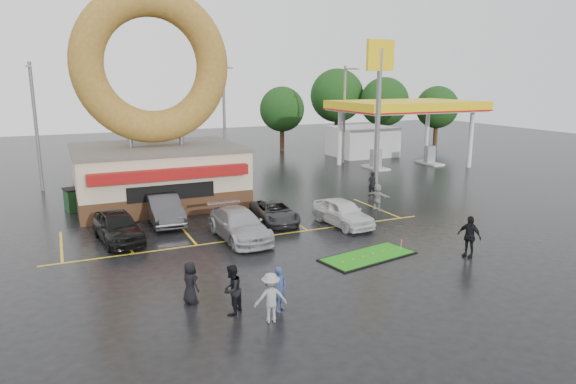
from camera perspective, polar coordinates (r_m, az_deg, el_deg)
name	(u,v)px	position (r m, az deg, el deg)	size (l,w,h in m)	color
ground	(282,259)	(23.21, -0.72, -7.41)	(120.00, 120.00, 0.00)	black
donut_shop	(156,134)	(33.64, -14.46, 6.28)	(10.20, 8.70, 13.50)	#472B19
gas_station	(386,123)	(50.17, 10.84, 7.54)	(12.30, 13.65, 5.90)	silver
shell_sign	(379,85)	(38.66, 10.10, 11.58)	(2.20, 0.36, 10.60)	slate
streetlight_left	(36,124)	(40.06, -26.23, 6.80)	(0.40, 2.21, 9.00)	slate
streetlight_mid	(225,117)	(42.96, -7.07, 8.30)	(0.40, 2.21, 9.00)	slate
streetlight_right	(345,112)	(48.75, 6.32, 8.82)	(0.40, 2.21, 9.00)	slate
tree_far_a	(384,102)	(60.92, 10.66, 9.81)	(5.60, 5.60, 8.00)	#332114
tree_far_b	(437,107)	(63.02, 16.23, 9.02)	(4.90, 4.90, 7.00)	#332114
tree_far_c	(337,96)	(62.15, 5.46, 10.62)	(6.30, 6.30, 9.00)	#332114
tree_far_d	(282,109)	(56.84, -0.67, 9.17)	(4.90, 4.90, 7.00)	#332114
car_black	(118,226)	(26.71, -18.39, -3.63)	(1.82, 4.51, 1.54)	black
car_dgrey	(164,209)	(29.34, -13.60, -1.88)	(1.65, 4.73, 1.56)	#333336
car_silver	(239,225)	(25.84, -5.43, -3.64)	(2.07, 5.09, 1.48)	#A7A8AD
car_grey	(275,212)	(28.71, -1.51, -2.23)	(1.96, 4.26, 1.18)	#2B2B2E
car_white	(343,212)	(28.22, 6.10, -2.27)	(1.73, 4.29, 1.46)	silver
person_blue	(280,289)	(18.04, -0.88, -10.70)	(0.59, 0.38, 1.61)	navy
person_blackjkt	(232,290)	(17.90, -6.28, -10.73)	(0.85, 0.66, 1.75)	black
person_hoodie	(271,298)	(17.28, -1.93, -11.64)	(1.10, 0.63, 1.70)	gray
person_bystander	(190,283)	(18.95, -10.81, -9.86)	(0.76, 0.49, 1.55)	black
person_cameraman	(469,236)	(24.57, 19.48, -4.67)	(1.12, 0.46, 1.90)	black
person_walker_near	(377,197)	(31.75, 9.91, -0.54)	(1.53, 0.49, 1.64)	#979699
person_walker_far	(372,184)	(35.60, 9.32, 0.92)	(0.61, 0.40, 1.66)	black
dumpster	(81,199)	(33.93, -21.97, -0.74)	(1.80, 1.20, 1.30)	#18401F
putting_green	(368,256)	(23.68, 8.87, -7.06)	(4.75, 2.73, 0.56)	black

